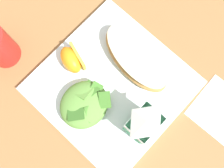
{
  "coord_description": "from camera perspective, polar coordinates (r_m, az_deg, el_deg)",
  "views": [
    {
      "loc": [
        0.09,
        0.08,
        0.55
      ],
      "look_at": [
        0.0,
        0.0,
        0.03
      ],
      "focal_mm": 42.96,
      "sensor_mm": 36.0,
      "label": 1
    }
  ],
  "objects": [
    {
      "name": "ground",
      "position": [
        0.57,
        -0.0,
        -0.57
      ],
      "size": [
        3.0,
        3.0,
        0.0
      ],
      "primitive_type": "plane",
      "color": "olive"
    },
    {
      "name": "white_plate",
      "position": [
        0.56,
        -0.0,
        -0.4
      ],
      "size": [
        0.28,
        0.28,
        0.02
      ],
      "primitive_type": "cube",
      "color": "silver",
      "rests_on": "ground"
    },
    {
      "name": "cheesy_pizza_bread",
      "position": [
        0.55,
        4.93,
        5.75
      ],
      "size": [
        0.1,
        0.18,
        0.04
      ],
      "color": "#B77F42",
      "rests_on": "white_plate"
    },
    {
      "name": "green_salad_pile",
      "position": [
        0.53,
        -5.92,
        -4.35
      ],
      "size": [
        0.1,
        0.09,
        0.04
      ],
      "color": "#5B8E3D",
      "rests_on": "white_plate"
    },
    {
      "name": "milk_carton",
      "position": [
        0.48,
        6.73,
        -8.32
      ],
      "size": [
        0.06,
        0.04,
        0.11
      ],
      "color": "#2D8451",
      "rests_on": "white_plate"
    },
    {
      "name": "orange_wedge_front",
      "position": [
        0.55,
        -8.57,
        5.19
      ],
      "size": [
        0.05,
        0.07,
        0.04
      ],
      "color": "orange",
      "rests_on": "white_plate"
    },
    {
      "name": "paper_napkin",
      "position": [
        0.6,
        22.26,
        -5.25
      ],
      "size": [
        0.11,
        0.11,
        0.0
      ],
      "primitive_type": "cube",
      "rotation": [
        0.0,
        0.0,
        0.04
      ],
      "color": "white",
      "rests_on": "ground"
    }
  ]
}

